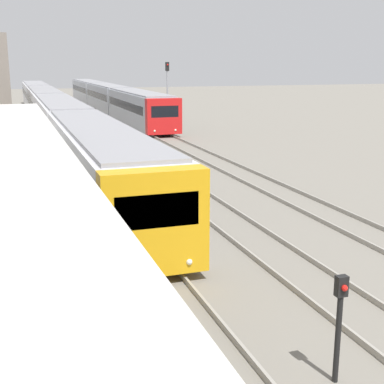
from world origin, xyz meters
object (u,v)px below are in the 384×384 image
object	(u,v)px
person_on_platform	(88,261)
train_far	(108,97)
signal_post_near	(339,318)
train_near	(51,110)
signal_mast_far	(167,88)

from	to	relation	value
person_on_platform	train_far	bearing A→B (deg)	79.62
person_on_platform	signal_post_near	bearing A→B (deg)	-29.02
train_near	train_far	size ratio (longest dim) A/B	1.40
train_far	signal_mast_far	world-z (taller)	signal_mast_far
person_on_platform	train_far	xyz separation A→B (m)	(9.58, 52.32, -0.26)
train_far	signal_post_near	size ratio (longest dim) A/B	23.99
person_on_platform	train_near	world-z (taller)	train_near
train_near	signal_post_near	bearing A→B (deg)	-87.20
train_far	signal_post_near	xyz separation A→B (m)	(-5.69, -54.47, -0.46)
train_far	signal_mast_far	xyz separation A→B (m)	(1.60, -18.89, 1.74)
person_on_platform	train_near	bearing A→B (deg)	86.76
person_on_platform	signal_post_near	distance (m)	4.51
signal_post_near	train_far	bearing A→B (deg)	84.04
person_on_platform	signal_post_near	xyz separation A→B (m)	(3.89, -2.16, -0.72)
signal_post_near	train_near	bearing A→B (deg)	92.80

